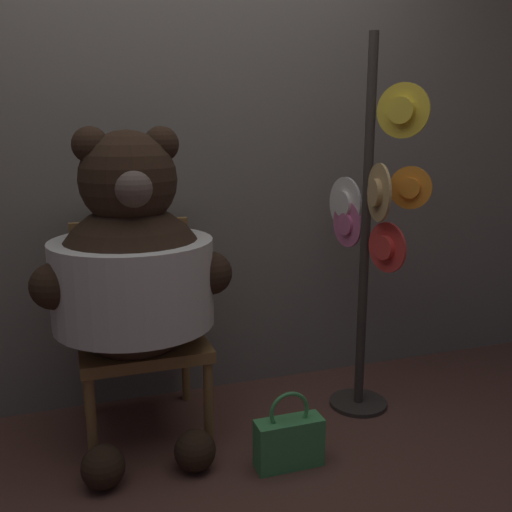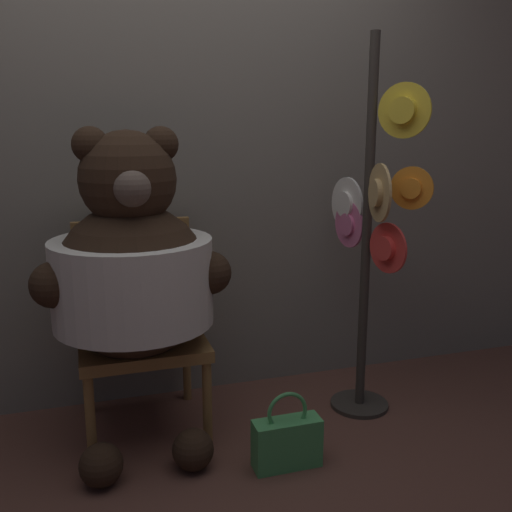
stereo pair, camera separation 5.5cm
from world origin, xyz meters
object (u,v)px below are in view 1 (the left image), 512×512
object	(u,v)px
teddy_bear	(133,272)
hat_display_rack	(371,230)
handbag_on_ground	(289,441)
chair	(138,321)

from	to	relation	value
teddy_bear	hat_display_rack	bearing A→B (deg)	-1.66
teddy_bear	handbag_on_ground	distance (m)	0.93
chair	teddy_bear	xyz separation A→B (m)	(-0.03, -0.18, 0.27)
hat_display_rack	handbag_on_ground	size ratio (longest dim) A/B	5.38
teddy_bear	handbag_on_ground	size ratio (longest dim) A/B	4.16
chair	handbag_on_ground	bearing A→B (deg)	-47.38
chair	hat_display_rack	distance (m)	1.13
chair	teddy_bear	bearing A→B (deg)	-100.30
chair	hat_display_rack	world-z (taller)	hat_display_rack
hat_display_rack	chair	bearing A→B (deg)	168.81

